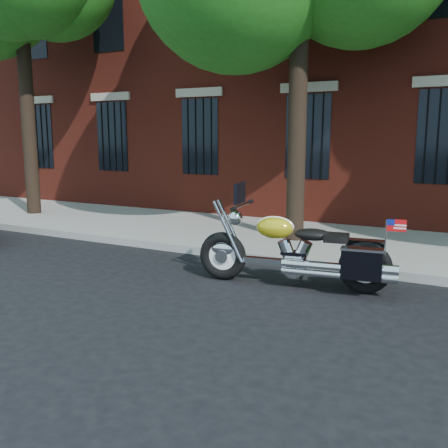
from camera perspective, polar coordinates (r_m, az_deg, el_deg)
The scene contains 5 objects.
ground at distance 7.95m, azimuth -2.64°, elevation -6.18°, with size 120.00×120.00×0.00m, color black.
curb at distance 9.11m, azimuth 1.78°, elevation -3.59°, with size 40.00×0.16×0.15m, color gray.
sidewalk at distance 10.79m, azimuth 6.19°, elevation -1.50°, with size 40.00×3.60×0.15m, color gray.
building at distance 17.49m, azimuth 15.58°, elevation 22.16°, with size 26.00×10.08×12.00m.
motorcycle at distance 7.42m, azimuth 8.80°, elevation -3.36°, with size 3.05×1.12×1.53m.
Camera 1 is at (3.90, -6.57, 2.22)m, focal length 40.00 mm.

